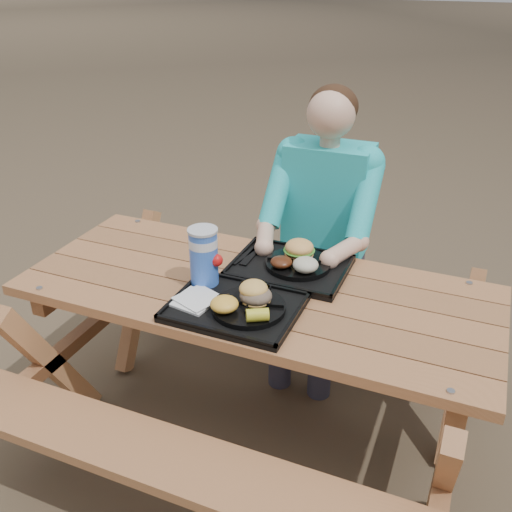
% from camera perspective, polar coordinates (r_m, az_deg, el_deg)
% --- Properties ---
extents(ground, '(60.00, 60.00, 0.00)m').
position_cam_1_polar(ground, '(2.64, 0.00, -17.17)').
color(ground, '#999999').
rests_on(ground, ground).
extents(picnic_table, '(1.80, 1.49, 0.75)m').
position_cam_1_polar(picnic_table, '(2.39, 0.00, -10.79)').
color(picnic_table, '#999999').
rests_on(picnic_table, ground).
extents(tray_near, '(0.45, 0.35, 0.02)m').
position_cam_1_polar(tray_near, '(2.03, -2.11, -5.24)').
color(tray_near, black).
rests_on(tray_near, picnic_table).
extents(tray_far, '(0.45, 0.35, 0.02)m').
position_cam_1_polar(tray_far, '(2.29, 3.41, -1.19)').
color(tray_far, black).
rests_on(tray_far, picnic_table).
extents(plate_near, '(0.26, 0.26, 0.02)m').
position_cam_1_polar(plate_near, '(1.99, -0.74, -5.16)').
color(plate_near, black).
rests_on(plate_near, tray_near).
extents(plate_far, '(0.26, 0.26, 0.02)m').
position_cam_1_polar(plate_far, '(2.28, 4.22, -0.78)').
color(plate_far, black).
rests_on(plate_far, tray_far).
extents(napkin_stack, '(0.16, 0.16, 0.02)m').
position_cam_1_polar(napkin_stack, '(2.05, -6.18, -4.38)').
color(napkin_stack, silver).
rests_on(napkin_stack, tray_near).
extents(soda_cup, '(0.11, 0.11, 0.21)m').
position_cam_1_polar(soda_cup, '(2.12, -5.24, -0.16)').
color(soda_cup, blue).
rests_on(soda_cup, tray_near).
extents(condiment_bbq, '(0.05, 0.05, 0.03)m').
position_cam_1_polar(condiment_bbq, '(2.11, -1.04, -3.04)').
color(condiment_bbq, black).
rests_on(condiment_bbq, tray_near).
extents(condiment_mustard, '(0.05, 0.05, 0.03)m').
position_cam_1_polar(condiment_mustard, '(2.09, 0.87, -3.40)').
color(condiment_mustard, yellow).
rests_on(condiment_mustard, tray_near).
extents(sandwich, '(0.11, 0.11, 0.11)m').
position_cam_1_polar(sandwich, '(1.98, -0.02, -3.16)').
color(sandwich, '#E8AD52').
rests_on(sandwich, plate_near).
extents(mac_cheese, '(0.10, 0.10, 0.05)m').
position_cam_1_polar(mac_cheese, '(1.95, -3.19, -4.83)').
color(mac_cheese, yellow).
rests_on(mac_cheese, plate_near).
extents(corn_cob, '(0.10, 0.10, 0.04)m').
position_cam_1_polar(corn_cob, '(1.90, 0.15, -5.92)').
color(corn_cob, gold).
rests_on(corn_cob, plate_near).
extents(cutlery_far, '(0.03, 0.17, 0.01)m').
position_cam_1_polar(cutlery_far, '(2.35, -0.51, 0.02)').
color(cutlery_far, black).
rests_on(cutlery_far, tray_far).
extents(burger, '(0.12, 0.12, 0.11)m').
position_cam_1_polar(burger, '(2.29, 4.37, 1.21)').
color(burger, '#F0A854').
rests_on(burger, plate_far).
extents(baked_beans, '(0.09, 0.09, 0.04)m').
position_cam_1_polar(baked_beans, '(2.22, 2.56, -0.61)').
color(baked_beans, '#4C210F').
rests_on(baked_beans, plate_far).
extents(potato_salad, '(0.10, 0.10, 0.06)m').
position_cam_1_polar(potato_salad, '(2.19, 4.98, -0.88)').
color(potato_salad, beige).
rests_on(potato_salad, plate_far).
extents(diner, '(0.48, 0.84, 1.28)m').
position_cam_1_polar(diner, '(2.75, 6.77, 1.09)').
color(diner, '#1CA5C7').
rests_on(diner, ground).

